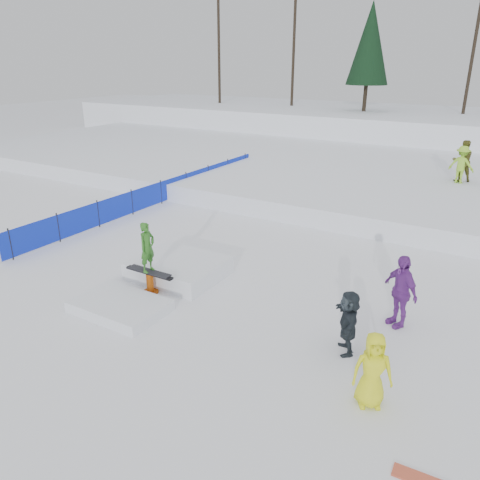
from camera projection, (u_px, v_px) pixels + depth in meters
The scene contains 10 objects.
ground at pixel (188, 295), 13.21m from camera, with size 120.00×120.00×0.00m, color white.
snow_berm at pixel (418, 128), 36.75m from camera, with size 60.00×14.00×2.40m, color white.
snow_midrise at pixel (363, 172), 25.85m from camera, with size 50.00×18.00×0.80m, color white.
safety_fence at pixel (161, 192), 21.42m from camera, with size 0.05×16.00×1.10m.
walker_olive at pixel (463, 161), 21.96m from camera, with size 0.94×0.73×1.94m, color brown.
walker_ygreen at pixel (462, 165), 21.67m from camera, with size 1.12×0.65×1.74m, color #96D330.
spectator_purple at pixel (400, 291), 11.40m from camera, with size 1.10×0.46×1.87m, color purple.
spectator_yellow at pixel (373, 370), 8.75m from camera, with size 0.76×0.49×1.55m, color yellow.
spectator_dark at pixel (348, 322), 10.39m from camera, with size 1.41×0.45×1.52m, color #222A31.
jib_rail_feature at pixel (163, 276), 13.67m from camera, with size 2.60×4.40×2.11m.
Camera 1 is at (7.32, -9.33, 6.20)m, focal length 35.00 mm.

